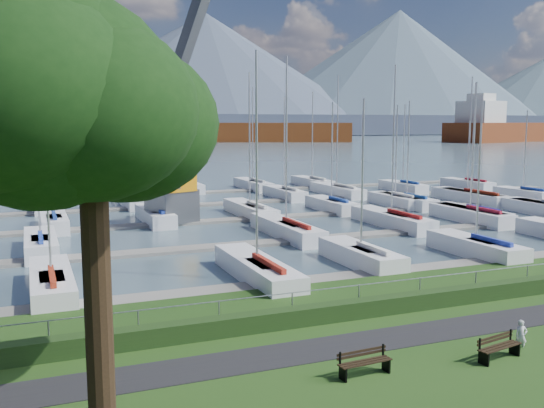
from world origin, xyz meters
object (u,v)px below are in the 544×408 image
person (521,332)px  bench_right (499,347)px  crane (173,153)px  tree (52,87)px  bench_left (364,362)px

person → bench_right: bearing=-139.5°
bench_right → crane: bearing=84.6°
bench_right → crane: size_ratio=0.08×
bench_right → tree: (-13.60, 0.23, 8.24)m
person → tree: (-15.08, -0.31, 8.09)m
person → tree: 17.12m
bench_left → tree: 12.05m
person → crane: bearing=118.8°
bench_right → crane: (-3.17, 33.81, 4.91)m
bench_left → crane: size_ratio=0.08×
tree → bench_right: bearing=-1.0°
person → tree: bearing=-158.0°
bench_left → bench_right: size_ratio=0.99×
bench_right → person: size_ratio=1.62×
bench_right → tree: size_ratio=0.14×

